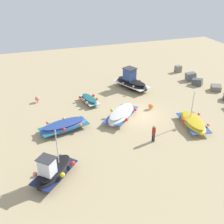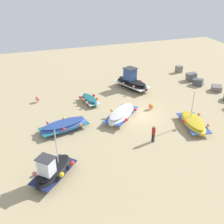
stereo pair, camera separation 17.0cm
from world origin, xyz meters
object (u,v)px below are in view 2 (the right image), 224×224
Objects in this scene: fishing_boat_3 at (53,171)px; fishing_boat_1 at (90,100)px; fishing_boat_2 at (121,114)px; mooring_buoy_0 at (38,99)px; fishing_boat_0 at (64,126)px; mooring_buoy_1 at (151,106)px; fishing_boat_4 at (193,123)px; fishing_boat_5 at (132,83)px; person_walking at (153,133)px.

fishing_boat_1 is at bearing -162.91° from fishing_boat_3.
fishing_boat_2 is 6.50× the size of mooring_buoy_0.
fishing_boat_0 is 7.84× the size of mooring_buoy_1.
fishing_boat_3 reaches higher than mooring_buoy_0.
fishing_boat_2 is (4.59, 2.14, 0.13)m from fishing_boat_1.
fishing_boat_4 reaches higher than fishing_boat_5.
mooring_buoy_1 is at bearing 63.59° from mooring_buoy_0.
mooring_buoy_0 is (-11.40, -8.97, -0.49)m from person_walking.
mooring_buoy_0 is (-2.12, -5.55, 0.05)m from fishing_boat_1.
mooring_buoy_0 is at bearing -117.50° from fishing_boat_4.
fishing_boat_0 is 7.31m from mooring_buoy_0.
fishing_boat_2 is 1.18× the size of fishing_boat_3.
person_walking is at bearing -44.91° from fishing_boat_0.
fishing_boat_5 is (-13.73, 11.68, 0.10)m from fishing_boat_3.
fishing_boat_5 reaches higher than mooring_buoy_0.
mooring_buoy_0 is 12.83m from mooring_buoy_1.
fishing_boat_0 is 1.26× the size of fishing_boat_3.
fishing_boat_2 is (-0.36, 5.86, 0.04)m from fishing_boat_0.
mooring_buoy_0 is at bearing -116.41° from mooring_buoy_1.
mooring_buoy_1 is at bearing 154.44° from fishing_boat_5.
fishing_boat_2 is at bearing -10.22° from fishing_boat_0.
fishing_boat_4 is (3.26, 11.92, -0.03)m from fishing_boat_0.
fishing_boat_2 reaches higher than mooring_buoy_1.
fishing_boat_3 reaches higher than mooring_buoy_1.
fishing_boat_1 is 0.85× the size of fishing_boat_3.
fishing_boat_4 is 10.82m from fishing_boat_5.
fishing_boat_1 is 5.30× the size of mooring_buoy_1.
fishing_boat_3 is 0.74× the size of fishing_boat_5.
fishing_boat_3 reaches higher than fishing_boat_4.
fishing_boat_5 is at bearing 44.45° from person_walking.
fishing_boat_1 is 0.74× the size of fishing_boat_4.
fishing_boat_5 is at bearing 178.45° from mooring_buoy_1.
fishing_boat_1 is at bearing 77.63° from person_walking.
fishing_boat_3 is 5.52× the size of mooring_buoy_0.
fishing_boat_0 is 1.48× the size of fishing_boat_1.
fishing_boat_3 is (6.38, -1.85, 0.22)m from fishing_boat_0.
mooring_buoy_0 is at bearing -136.83° from fishing_boat_3.
fishing_boat_0 is 6.20m from fishing_boat_1.
fishing_boat_2 is 7.06m from fishing_boat_4.
person_walking is (4.33, 7.15, 0.45)m from fishing_boat_0.
fishing_boat_1 is 0.73× the size of fishing_boat_2.
fishing_boat_0 is 1.07× the size of fishing_boat_2.
fishing_boat_1 is at bearing 39.28° from fishing_boat_0.
fishing_boat_0 is at bearing -152.86° from fishing_boat_3.
fishing_boat_1 is at bearing 87.35° from fishing_boat_5.
person_walking is (11.67, -2.68, 0.13)m from fishing_boat_5.
fishing_boat_0 is at bearing 102.73° from fishing_boat_5.
mooring_buoy_1 is at bearing -144.65° from fishing_boat_4.
person_walking is (4.69, 1.29, 0.41)m from fishing_boat_2.
fishing_boat_3 reaches higher than fishing_boat_2.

